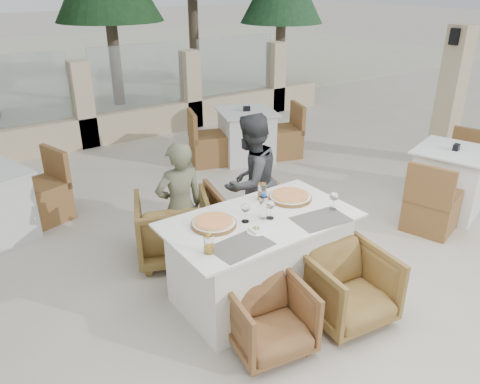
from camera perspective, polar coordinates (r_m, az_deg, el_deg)
ground at (r=4.39m, az=2.51°, el=-11.42°), size 80.00×80.00×0.00m
perimeter_wall_far at (r=8.10m, az=-18.68°, el=10.73°), size 10.00×0.34×1.60m
lantern_pillar at (r=7.59m, az=24.27°, el=10.53°), size 0.34×0.34×2.00m
dining_table at (r=4.07m, az=2.44°, el=-8.06°), size 1.60×0.90×0.77m
placemat_near_left at (r=3.49m, az=0.15°, el=-6.59°), size 0.48×0.34×0.00m
placemat_near_right at (r=3.92m, az=9.86°, el=-3.28°), size 0.48×0.35×0.00m
pizza_left at (r=3.76m, az=-3.21°, el=-3.79°), size 0.48×0.48×0.05m
pizza_right at (r=4.22m, az=6.13°, el=-0.55°), size 0.40×0.40×0.05m
water_bottle at (r=3.84m, az=2.85°, el=-1.65°), size 0.09×0.09×0.23m
wine_glass_centre at (r=3.78m, az=0.66°, el=-2.41°), size 0.09×0.09×0.18m
wine_glass_near at (r=3.84m, az=3.71°, el=-2.01°), size 0.10×0.10×0.18m
wine_glass_corner at (r=4.06m, az=11.35°, el=-0.96°), size 0.08×0.08×0.18m
beer_glass_left at (r=3.39m, az=-3.84°, el=-6.35°), size 0.09×0.09×0.14m
beer_glass_right at (r=4.17m, az=2.71°, el=0.03°), size 0.10×0.10×0.15m
olive_dish at (r=3.67m, az=2.01°, el=-4.60°), size 0.14×0.14×0.04m
armchair_far_left at (r=4.69m, az=-8.15°, el=-4.34°), size 0.93×0.94×0.66m
armchair_far_right at (r=4.92m, az=0.74°, el=-2.52°), size 0.85×0.86×0.67m
armchair_near_left at (r=3.63m, az=3.57°, el=-15.05°), size 0.67×0.68×0.54m
armchair_near_right at (r=3.97m, az=13.07°, el=-11.18°), size 0.72×0.73×0.60m
diner_left at (r=4.39m, az=-7.31°, el=-1.86°), size 0.49×0.35×1.27m
diner_right at (r=4.71m, az=1.27°, el=1.19°), size 0.80×0.69×1.41m
bg_table_b at (r=7.18m, az=0.80°, el=6.89°), size 1.82×1.30×0.77m
bg_table_c at (r=6.09m, az=24.18°, el=1.27°), size 1.81×1.26×0.77m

